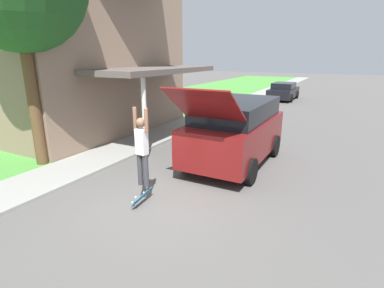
{
  "coord_description": "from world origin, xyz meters",
  "views": [
    {
      "loc": [
        3.83,
        -5.6,
        3.44
      ],
      "look_at": [
        0.09,
        1.35,
        1.1
      ],
      "focal_mm": 28.0,
      "sensor_mm": 36.0,
      "label": 1
    }
  ],
  "objects_px": {
    "suv_parked": "(235,130)",
    "car_down_street": "(283,91)",
    "skateboarder": "(142,147)",
    "skateboard": "(142,196)"
  },
  "relations": [
    {
      "from": "skateboarder",
      "to": "skateboard",
      "type": "height_order",
      "value": "skateboarder"
    },
    {
      "from": "car_down_street",
      "to": "skateboard",
      "type": "height_order",
      "value": "car_down_street"
    },
    {
      "from": "suv_parked",
      "to": "skateboard",
      "type": "xyz_separation_m",
      "value": [
        -0.95,
        -3.75,
        -0.94
      ]
    },
    {
      "from": "suv_parked",
      "to": "car_down_street",
      "type": "xyz_separation_m",
      "value": [
        -1.83,
        16.06,
        -0.45
      ]
    },
    {
      "from": "suv_parked",
      "to": "car_down_street",
      "type": "relative_size",
      "value": 1.24
    },
    {
      "from": "car_down_street",
      "to": "skateboarder",
      "type": "relative_size",
      "value": 2.19
    },
    {
      "from": "suv_parked",
      "to": "skateboarder",
      "type": "xyz_separation_m",
      "value": [
        -1.0,
        -3.59,
        0.26
      ]
    },
    {
      "from": "skateboarder",
      "to": "skateboard",
      "type": "distance_m",
      "value": 1.21
    },
    {
      "from": "suv_parked",
      "to": "car_down_street",
      "type": "height_order",
      "value": "suv_parked"
    },
    {
      "from": "suv_parked",
      "to": "skateboard",
      "type": "relative_size",
      "value": 6.38
    }
  ]
}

